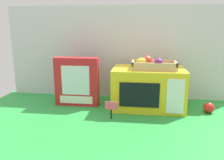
{
  "coord_description": "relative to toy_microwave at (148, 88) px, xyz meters",
  "views": [
    {
      "loc": [
        0.14,
        -1.36,
        0.51
      ],
      "look_at": [
        -0.04,
        0.04,
        0.17
      ],
      "focal_mm": 36.94,
      "sensor_mm": 36.0,
      "label": 1
    }
  ],
  "objects": [
    {
      "name": "cookie_set_box",
      "position": [
        -0.45,
        -0.01,
        0.03
      ],
      "size": [
        0.28,
        0.07,
        0.31
      ],
      "color": "red",
      "rests_on": "ground"
    },
    {
      "name": "loose_toy_apple",
      "position": [
        0.36,
        -0.06,
        -0.09
      ],
      "size": [
        0.06,
        0.06,
        0.06
      ],
      "primitive_type": "sphere",
      "color": "red",
      "rests_on": "ground"
    },
    {
      "name": "food_groups_crate",
      "position": [
        0.02,
        -0.03,
        0.15
      ],
      "size": [
        0.26,
        0.15,
        0.08
      ],
      "color": "tan",
      "rests_on": "toy_microwave"
    },
    {
      "name": "toy_microwave",
      "position": [
        0.0,
        0.0,
        0.0
      ],
      "size": [
        0.44,
        0.29,
        0.25
      ],
      "color": "yellow",
      "rests_on": "ground"
    },
    {
      "name": "ground_plane",
      "position": [
        -0.19,
        -0.05,
        -0.13
      ],
      "size": [
        1.7,
        1.7,
        0.0
      ],
      "primitive_type": "plane",
      "color": "green",
      "rests_on": "ground"
    },
    {
      "name": "price_sign",
      "position": [
        -0.2,
        -0.22,
        -0.06
      ],
      "size": [
        0.07,
        0.01,
        0.1
      ],
      "color": "black",
      "rests_on": "ground"
    },
    {
      "name": "display_back_panel",
      "position": [
        -0.19,
        0.21,
        0.19
      ],
      "size": [
        1.61,
        0.03,
        0.64
      ],
      "primitive_type": "cube",
      "color": "silver",
      "rests_on": "ground"
    }
  ]
}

